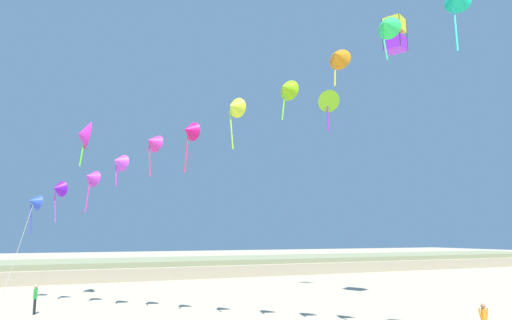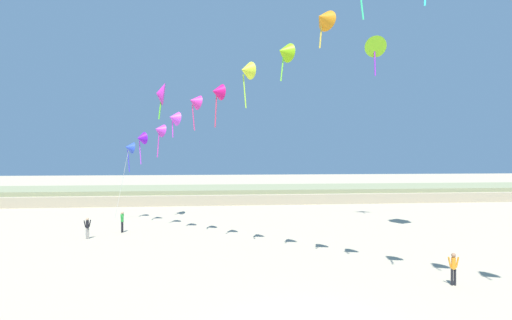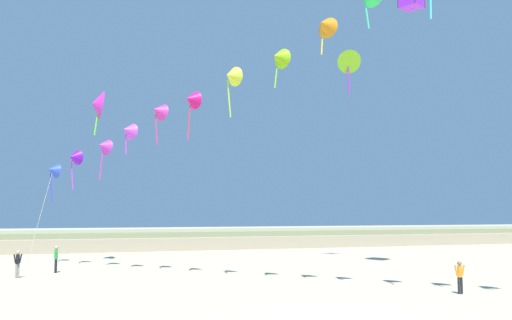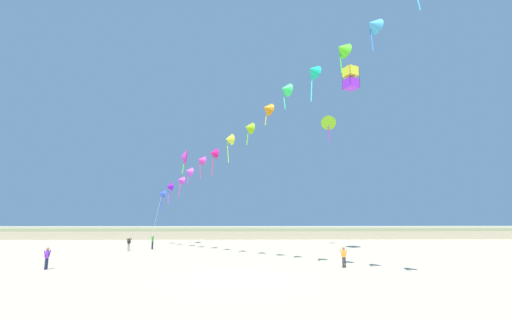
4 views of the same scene
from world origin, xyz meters
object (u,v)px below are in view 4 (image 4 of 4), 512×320
large_kite_high_solo (328,122)px  person_near_right (153,241)px  person_mid_center (129,243)px  large_kite_mid_trail (351,78)px  person_far_left (344,256)px  person_near_left (47,257)px  large_kite_low_lead (184,157)px

large_kite_high_solo → person_near_right: bearing=-174.4°
person_mid_center → large_kite_mid_trail: (24.26, -3.53, 17.83)m
person_near_right → person_far_left: size_ratio=1.11×
person_near_right → large_kite_high_solo: bearing=5.6°
person_far_left → person_near_right: bearing=140.6°
person_near_left → person_mid_center: 13.27m
person_near_right → large_kite_low_lead: large_kite_low_lead is taller
large_kite_low_lead → large_kite_high_solo: bearing=-9.2°
person_mid_center → large_kite_mid_trail: size_ratio=0.64×
person_near_left → large_kite_high_solo: bearing=35.2°
person_near_right → large_kite_low_lead: bearing=66.5°
large_kite_mid_trail → large_kite_high_solo: size_ratio=0.66×
person_near_right → person_far_left: 23.57m
person_near_left → large_kite_high_solo: 33.91m
person_near_right → large_kite_mid_trail: 29.08m
person_near_left → large_kite_mid_trail: (25.56, 9.68, 17.83)m
person_near_left → person_far_left: 21.48m
large_kite_low_lead → large_kite_high_solo: 19.98m
person_near_left → person_far_left: (21.48, 0.45, -0.03)m
person_near_right → large_kite_mid_trail: bearing=-14.5°
person_near_right → person_far_left: (18.21, -14.97, -0.09)m
large_kite_low_lead → large_kite_mid_trail: (20.02, -10.99, 6.94)m
person_mid_center → person_far_left: (20.18, -12.75, -0.03)m
person_near_left → person_mid_center: size_ratio=1.00×
person_near_left → large_kite_mid_trail: size_ratio=0.64×
person_far_left → large_kite_high_solo: (3.37, 17.09, 15.04)m
person_mid_center → large_kite_mid_trail: bearing=-8.3°
person_near_left → person_near_right: 15.77m
large_kite_low_lead → large_kite_mid_trail: size_ratio=1.42×
large_kite_mid_trail → large_kite_high_solo: (-0.72, 7.87, -2.82)m
person_mid_center → large_kite_mid_trail: 30.31m
large_kite_low_lead → large_kite_high_solo: size_ratio=0.94×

